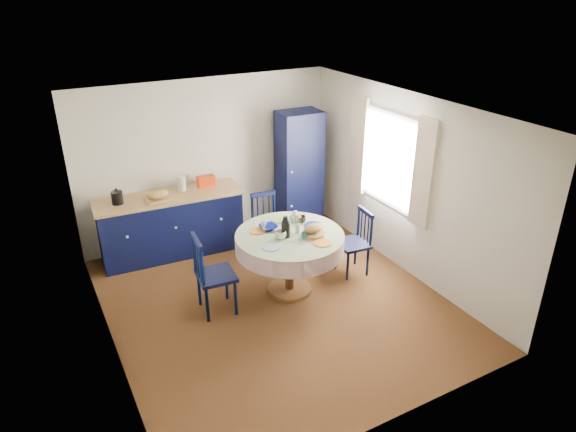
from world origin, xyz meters
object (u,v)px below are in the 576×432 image
object	(u,v)px
chair_far	(267,225)
chair_left	(212,274)
mug_b	(305,236)
mug_a	(281,235)
dining_table	(290,243)
kitchen_counter	(171,224)
pantry_cabinet	(299,170)
mug_c	(301,219)
mug_d	(263,225)
cobalt_bowl	(268,227)
chair_right	(355,242)

from	to	relation	value
chair_far	chair_left	bearing A→B (deg)	-139.02
chair_left	mug_b	world-z (taller)	chair_left
mug_a	mug_b	xyz separation A→B (m)	(0.26, -0.14, -0.01)
dining_table	mug_b	bearing A→B (deg)	-63.51
kitchen_counter	chair_far	xyz separation A→B (m)	(1.23, -0.73, 0.00)
pantry_cabinet	chair_far	xyz separation A→B (m)	(-0.92, -0.68, -0.48)
kitchen_counter	mug_c	xyz separation A→B (m)	(1.35, -1.53, 0.41)
kitchen_counter	chair_left	distance (m)	1.70
chair_left	mug_a	bearing A→B (deg)	-91.79
kitchen_counter	pantry_cabinet	xyz separation A→B (m)	(2.15, -0.05, 0.48)
mug_b	mug_c	world-z (taller)	mug_c
mug_d	pantry_cabinet	bearing A→B (deg)	46.10
chair_left	mug_a	xyz separation A→B (m)	(0.89, -0.11, 0.37)
kitchen_counter	chair_left	bearing A→B (deg)	-86.44
mug_b	cobalt_bowl	xyz separation A→B (m)	(-0.28, 0.45, -0.02)
dining_table	mug_a	bearing A→B (deg)	-162.07
mug_d	cobalt_bowl	world-z (taller)	mug_d
mug_b	mug_c	size ratio (longest dim) A/B	0.76
pantry_cabinet	mug_d	distance (m)	1.90
chair_left	mug_d	size ratio (longest dim) A/B	11.83
kitchen_counter	dining_table	xyz separation A→B (m)	(1.05, -1.75, 0.23)
pantry_cabinet	chair_right	size ratio (longest dim) A/B	2.07
mug_c	cobalt_bowl	xyz separation A→B (m)	(-0.48, 0.03, -0.02)
mug_a	cobalt_bowl	xyz separation A→B (m)	(-0.02, 0.30, -0.03)
cobalt_bowl	dining_table	bearing A→B (deg)	-54.22
pantry_cabinet	chair_right	world-z (taller)	pantry_cabinet
mug_b	mug_d	xyz separation A→B (m)	(-0.32, 0.53, -0.00)
pantry_cabinet	mug_a	size ratio (longest dim) A/B	14.05
chair_far	mug_a	bearing A→B (deg)	-104.65
mug_c	cobalt_bowl	distance (m)	0.48
chair_left	kitchen_counter	bearing A→B (deg)	5.33
chair_left	mug_a	size ratio (longest dim) A/B	7.62
pantry_cabinet	mug_c	size ratio (longest dim) A/B	15.93
kitchen_counter	chair_right	bearing A→B (deg)	-36.55
dining_table	kitchen_counter	bearing A→B (deg)	120.98
mug_a	mug_b	distance (m)	0.29
kitchen_counter	pantry_cabinet	bearing A→B (deg)	2.14
dining_table	chair_right	distance (m)	1.06
chair_right	mug_b	xyz separation A→B (m)	(-0.94, -0.20, 0.42)
chair_far	pantry_cabinet	bearing A→B (deg)	39.34
mug_d	mug_a	bearing A→B (deg)	-81.29
dining_table	chair_left	size ratio (longest dim) A/B	1.33
mug_c	mug_d	bearing A→B (deg)	167.70
kitchen_counter	mug_c	bearing A→B (deg)	-45.23
mug_b	kitchen_counter	bearing A→B (deg)	120.54
mug_b	mug_c	xyz separation A→B (m)	(0.20, 0.42, 0.00)
chair_far	mug_c	distance (m)	0.91
cobalt_bowl	mug_c	bearing A→B (deg)	-3.79
mug_b	chair_left	bearing A→B (deg)	167.49
dining_table	chair_far	world-z (taller)	dining_table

